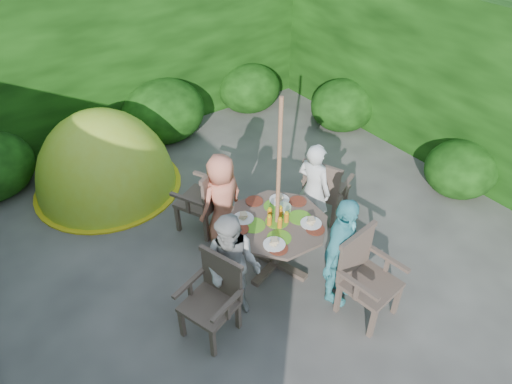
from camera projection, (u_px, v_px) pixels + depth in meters
ground at (247, 258)px, 5.59m from camera, size 60.00×60.00×0.00m
hedge_enclosure at (185, 125)px, 5.69m from camera, size 9.00×9.00×2.50m
patio_table at (277, 228)px, 5.17m from camera, size 1.48×1.48×0.82m
parasol_pole at (278, 192)px, 4.85m from camera, size 0.06×0.06×2.20m
garden_chair_right at (325, 188)px, 5.92m from camera, size 0.65×0.68×0.90m
garden_chair_left at (214, 296)px, 4.53m from camera, size 0.61×0.65×0.88m
garden_chair_back at (205, 198)px, 5.74m from camera, size 0.72×0.69×0.94m
garden_chair_front at (365, 275)px, 4.70m from camera, size 0.63×0.57×0.95m
child_right at (313, 189)px, 5.64m from camera, size 0.40×0.53×1.29m
child_left at (232, 267)px, 4.62m from camera, size 0.75×0.78×1.26m
child_back at (222, 200)px, 5.52m from camera, size 0.65×0.47×1.23m
child_front at (340, 252)px, 4.73m from camera, size 0.85×0.62×1.34m
dome_tent at (110, 187)px, 6.74m from camera, size 2.23×2.23×2.41m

